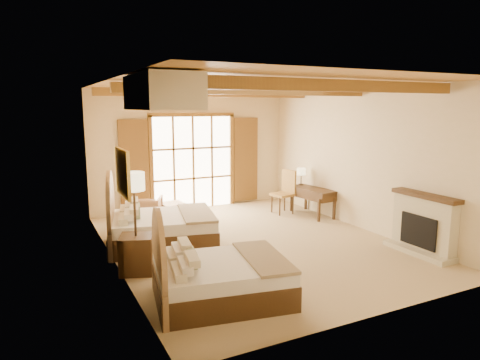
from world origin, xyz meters
TOP-DOWN VIEW (x-y plane):
  - floor at (0.00, 0.00)m, footprint 7.00×7.00m
  - wall_back at (0.00, 3.50)m, footprint 5.50×0.00m
  - wall_left at (-2.75, 0.00)m, footprint 0.00×7.00m
  - wall_right at (2.75, 0.00)m, footprint 0.00×7.00m
  - ceiling at (0.00, 0.00)m, footprint 7.00×7.00m
  - ceiling_beams at (0.00, 0.00)m, footprint 5.39×4.60m
  - french_doors at (0.00, 3.44)m, footprint 3.95×0.08m
  - fireplace at (2.60, -2.00)m, footprint 0.46×1.40m
  - painting at (-2.70, -0.75)m, footprint 0.06×0.95m
  - canopy_valance at (-2.40, -2.00)m, footprint 0.70×1.40m
  - bed_near at (-1.77, -2.13)m, footprint 2.12×1.73m
  - bed_far at (-1.86, 0.66)m, footprint 2.38×1.97m
  - nightstand at (-2.49, -0.54)m, footprint 0.69×0.69m
  - floor_lamp at (-2.50, -0.55)m, footprint 0.36×0.36m
  - armchair at (-1.60, 2.37)m, footprint 0.96×0.97m
  - ottoman at (-0.90, 2.55)m, footprint 0.62×0.62m
  - desk at (2.44, 1.32)m, footprint 0.72×1.36m
  - desk_chair at (1.89, 1.82)m, footprint 0.59×0.58m
  - desk_lamp at (2.48, 1.89)m, footprint 0.22×0.22m

SIDE VIEW (x-z plane):
  - floor at x=0.00m, z-range 0.00..0.00m
  - ottoman at x=-0.90m, z-range 0.00..0.40m
  - nightstand at x=-2.49m, z-range 0.00..0.64m
  - armchair at x=-1.60m, z-range 0.00..0.67m
  - desk_chair at x=1.89m, z-range -0.21..0.92m
  - bed_near at x=-1.77m, z-range -0.24..0.99m
  - desk at x=2.44m, z-range 0.02..0.73m
  - bed_far at x=-1.86m, z-range -0.27..1.09m
  - fireplace at x=2.60m, z-range -0.07..1.09m
  - desk_lamp at x=2.48m, z-range 0.82..1.26m
  - french_doors at x=0.00m, z-range -0.05..2.55m
  - floor_lamp at x=-2.50m, z-range 0.60..2.31m
  - wall_back at x=0.00m, z-range -1.15..4.35m
  - wall_left at x=-2.75m, z-range -1.90..5.10m
  - wall_right at x=2.75m, z-range -1.90..5.10m
  - painting at x=-2.70m, z-range 1.38..2.12m
  - canopy_valance at x=-2.40m, z-range 2.73..3.18m
  - ceiling_beams at x=0.00m, z-range 2.99..3.17m
  - ceiling at x=0.00m, z-range 3.20..3.20m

